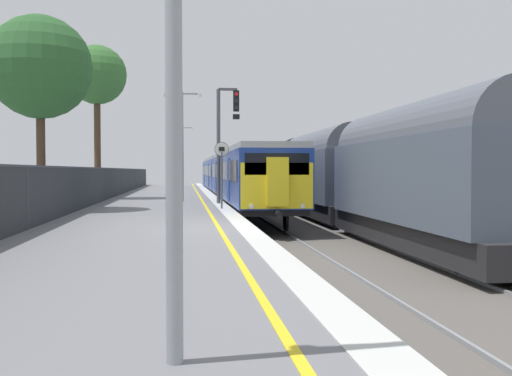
{
  "coord_description": "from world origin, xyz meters",
  "views": [
    {
      "loc": [
        -1.3,
        -16.22,
        1.58
      ],
      "look_at": [
        1.58,
        7.15,
        0.88
      ],
      "focal_mm": 41.18,
      "sensor_mm": 36.0,
      "label": 1
    }
  ],
  "objects_px": {
    "background_tree_left": "(40,71)",
    "background_tree_centre": "(98,78)",
    "platform_lamp_far": "(183,152)",
    "freight_train_adjacent_track": "(323,171)",
    "platform_lamp_mid": "(182,137)",
    "signal_gantry": "(224,132)",
    "speed_limit_sign": "(222,166)",
    "commuter_train_at_platform": "(231,175)"
  },
  "relations": [
    {
      "from": "speed_limit_sign",
      "to": "platform_lamp_far",
      "type": "xyz_separation_m",
      "value": [
        -1.63,
        31.74,
        1.61
      ]
    },
    {
      "from": "commuter_train_at_platform",
      "to": "background_tree_centre",
      "type": "height_order",
      "value": "background_tree_centre"
    },
    {
      "from": "signal_gantry",
      "to": "platform_lamp_mid",
      "type": "bearing_deg",
      "value": 130.66
    },
    {
      "from": "commuter_train_at_platform",
      "to": "speed_limit_sign",
      "type": "distance_m",
      "value": 18.1
    },
    {
      "from": "background_tree_centre",
      "to": "commuter_train_at_platform",
      "type": "bearing_deg",
      "value": 46.79
    },
    {
      "from": "background_tree_left",
      "to": "background_tree_centre",
      "type": "distance_m",
      "value": 9.81
    },
    {
      "from": "signal_gantry",
      "to": "platform_lamp_far",
      "type": "height_order",
      "value": "platform_lamp_far"
    },
    {
      "from": "commuter_train_at_platform",
      "to": "speed_limit_sign",
      "type": "bearing_deg",
      "value": -95.85
    },
    {
      "from": "commuter_train_at_platform",
      "to": "speed_limit_sign",
      "type": "height_order",
      "value": "commuter_train_at_platform"
    },
    {
      "from": "platform_lamp_far",
      "to": "commuter_train_at_platform",
      "type": "bearing_deg",
      "value": -75.81
    },
    {
      "from": "commuter_train_at_platform",
      "to": "background_tree_left",
      "type": "xyz_separation_m",
      "value": [
        -8.97,
        -18.32,
        4.18
      ]
    },
    {
      "from": "commuter_train_at_platform",
      "to": "speed_limit_sign",
      "type": "relative_size",
      "value": 15.33
    },
    {
      "from": "platform_lamp_mid",
      "to": "background_tree_centre",
      "type": "relative_size",
      "value": 0.66
    },
    {
      "from": "commuter_train_at_platform",
      "to": "background_tree_centre",
      "type": "bearing_deg",
      "value": -133.21
    },
    {
      "from": "background_tree_centre",
      "to": "platform_lamp_mid",
      "type": "bearing_deg",
      "value": -34.39
    },
    {
      "from": "background_tree_left",
      "to": "commuter_train_at_platform",
      "type": "bearing_deg",
      "value": 63.92
    },
    {
      "from": "background_tree_left",
      "to": "platform_lamp_mid",
      "type": "bearing_deg",
      "value": 49.91
    },
    {
      "from": "commuter_train_at_platform",
      "to": "platform_lamp_far",
      "type": "distance_m",
      "value": 14.32
    },
    {
      "from": "freight_train_adjacent_track",
      "to": "speed_limit_sign",
      "type": "height_order",
      "value": "freight_train_adjacent_track"
    },
    {
      "from": "signal_gantry",
      "to": "speed_limit_sign",
      "type": "height_order",
      "value": "signal_gantry"
    },
    {
      "from": "signal_gantry",
      "to": "speed_limit_sign",
      "type": "bearing_deg",
      "value": -95.2
    },
    {
      "from": "platform_lamp_far",
      "to": "background_tree_centre",
      "type": "distance_m",
      "value": 23.08
    },
    {
      "from": "commuter_train_at_platform",
      "to": "signal_gantry",
      "type": "bearing_deg",
      "value": -96.03
    },
    {
      "from": "commuter_train_at_platform",
      "to": "speed_limit_sign",
      "type": "xyz_separation_m",
      "value": [
        -1.85,
        -18.0,
        0.49
      ]
    },
    {
      "from": "background_tree_left",
      "to": "background_tree_centre",
      "type": "bearing_deg",
      "value": 84.92
    },
    {
      "from": "commuter_train_at_platform",
      "to": "background_tree_left",
      "type": "bearing_deg",
      "value": -116.08
    },
    {
      "from": "platform_lamp_far",
      "to": "background_tree_left",
      "type": "height_order",
      "value": "background_tree_left"
    },
    {
      "from": "signal_gantry",
      "to": "background_tree_left",
      "type": "relative_size",
      "value": 0.72
    },
    {
      "from": "speed_limit_sign",
      "to": "platform_lamp_mid",
      "type": "bearing_deg",
      "value": 104.71
    },
    {
      "from": "freight_train_adjacent_track",
      "to": "platform_lamp_far",
      "type": "distance_m",
      "value": 26.36
    },
    {
      "from": "speed_limit_sign",
      "to": "background_tree_centre",
      "type": "relative_size",
      "value": 0.32
    },
    {
      "from": "platform_lamp_mid",
      "to": "background_tree_left",
      "type": "height_order",
      "value": "background_tree_left"
    },
    {
      "from": "signal_gantry",
      "to": "speed_limit_sign",
      "type": "distance_m",
      "value": 4.25
    },
    {
      "from": "platform_lamp_mid",
      "to": "background_tree_left",
      "type": "distance_m",
      "value": 8.79
    },
    {
      "from": "background_tree_left",
      "to": "background_tree_centre",
      "type": "relative_size",
      "value": 0.9
    },
    {
      "from": "freight_train_adjacent_track",
      "to": "background_tree_left",
      "type": "height_order",
      "value": "background_tree_left"
    },
    {
      "from": "signal_gantry",
      "to": "freight_train_adjacent_track",
      "type": "bearing_deg",
      "value": 25.58
    },
    {
      "from": "platform_lamp_mid",
      "to": "platform_lamp_far",
      "type": "bearing_deg",
      "value": 90.0
    },
    {
      "from": "freight_train_adjacent_track",
      "to": "signal_gantry",
      "type": "distance_m",
      "value": 6.37
    },
    {
      "from": "freight_train_adjacent_track",
      "to": "background_tree_left",
      "type": "relative_size",
      "value": 5.04
    },
    {
      "from": "freight_train_adjacent_track",
      "to": "platform_lamp_mid",
      "type": "xyz_separation_m",
      "value": [
        -7.48,
        -0.32,
        1.76
      ]
    },
    {
      "from": "commuter_train_at_platform",
      "to": "freight_train_adjacent_track",
      "type": "height_order",
      "value": "freight_train_adjacent_track"
    }
  ]
}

